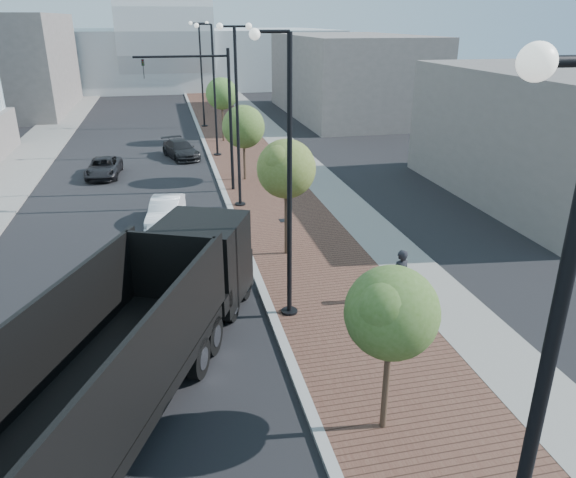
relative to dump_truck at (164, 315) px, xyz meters
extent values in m
cube|color=#4C2D23|center=(7.01, 31.90, -1.52)|extent=(7.00, 140.00, 0.12)
cube|color=slate|center=(9.71, 31.90, -1.51)|extent=(2.40, 140.00, 0.13)
cube|color=gray|center=(3.51, 31.90, -1.51)|extent=(0.30, 140.00, 0.14)
cube|color=slate|center=(-9.49, 31.90, -1.52)|extent=(4.00, 140.00, 0.12)
cube|color=black|center=(1.33, 3.04, 0.27)|extent=(3.61, 3.67, 2.82)
cube|color=black|center=(1.94, 4.42, -0.65)|extent=(2.60, 1.54, 1.41)
cube|color=black|center=(0.73, 1.67, -0.44)|extent=(2.83, 1.88, 0.54)
cube|color=black|center=(-1.48, -3.37, -0.44)|extent=(6.38, 10.17, 0.38)
cube|color=black|center=(-1.48, -3.37, 0.00)|extent=(6.48, 10.22, 0.13)
cube|color=black|center=(-2.72, -2.82, 1.08)|extent=(4.12, 9.18, 2.17)
cube|color=black|center=(-0.24, -3.91, 1.08)|extent=(4.12, 9.18, 2.17)
cube|color=black|center=(0.35, 0.79, 1.08)|extent=(2.53, 1.21, 2.17)
cylinder|color=black|center=(0.05, 2.95, -0.98)|extent=(0.78, 1.22, 1.19)
cylinder|color=silver|center=(0.05, 2.95, -0.98)|extent=(0.60, 0.74, 0.65)
cylinder|color=black|center=(2.13, 2.04, -0.98)|extent=(0.78, 1.22, 1.19)
cylinder|color=silver|center=(2.13, 2.04, -0.98)|extent=(0.60, 0.74, 0.65)
cylinder|color=black|center=(0.69, 4.42, -0.98)|extent=(0.78, 1.22, 1.19)
cylinder|color=silver|center=(0.69, 4.42, -0.98)|extent=(0.60, 0.74, 0.65)
cylinder|color=black|center=(2.78, 3.50, -0.98)|extent=(0.78, 1.22, 1.19)
cylinder|color=silver|center=(2.78, 3.50, -0.98)|extent=(0.60, 0.74, 0.65)
cylinder|color=black|center=(-1.23, 0.02, -0.98)|extent=(0.78, 1.22, 1.19)
cylinder|color=silver|center=(-1.23, 0.02, -0.98)|extent=(0.60, 0.74, 0.65)
cylinder|color=black|center=(0.85, -0.89, -0.98)|extent=(0.78, 1.22, 1.19)
cylinder|color=silver|center=(0.85, -0.89, -0.98)|extent=(0.60, 0.74, 0.65)
cylinder|color=black|center=(-0.75, 1.12, -0.98)|extent=(0.78, 1.22, 1.19)
cylinder|color=silver|center=(-0.75, 1.12, -0.98)|extent=(0.60, 0.74, 0.65)
cylinder|color=black|center=(1.33, 0.21, -0.98)|extent=(0.78, 1.22, 1.19)
cylinder|color=silver|center=(1.33, 0.21, -0.98)|extent=(0.60, 0.74, 0.65)
imported|color=white|center=(0.17, 11.99, -0.91)|extent=(2.09, 4.21, 1.33)
imported|color=black|center=(-3.58, 21.93, -0.98)|extent=(2.24, 4.38, 1.18)
imported|color=black|center=(1.46, 26.00, -0.94)|extent=(2.95, 4.70, 1.27)
imported|color=black|center=(8.11, 1.95, -0.56)|extent=(0.84, 0.65, 2.03)
cylinder|color=black|center=(4.11, -10.10, 3.04)|extent=(0.16, 0.16, 9.00)
sphere|color=silver|center=(3.41, -10.10, 7.54)|extent=(0.32, 0.32, 0.32)
cylinder|color=black|center=(4.11, 1.90, -1.48)|extent=(0.56, 0.56, 0.20)
cylinder|color=black|center=(4.11, 1.90, 3.04)|extent=(0.16, 0.16, 9.00)
cylinder|color=black|center=(3.61, 1.90, 7.54)|extent=(1.00, 0.10, 0.10)
sphere|color=silver|center=(3.11, 1.90, 7.47)|extent=(0.32, 0.32, 0.32)
cylinder|color=black|center=(4.11, 13.90, -1.48)|extent=(0.56, 0.56, 0.20)
cylinder|color=black|center=(4.11, 13.90, 3.04)|extent=(0.16, 0.16, 9.00)
cylinder|color=black|center=(4.11, 13.90, 7.54)|extent=(1.40, 0.10, 0.10)
sphere|color=silver|center=(3.41, 13.90, 7.54)|extent=(0.32, 0.32, 0.32)
sphere|color=silver|center=(4.81, 13.90, 7.54)|extent=(0.32, 0.32, 0.32)
cylinder|color=black|center=(4.11, 25.90, -1.48)|extent=(0.56, 0.56, 0.20)
cylinder|color=black|center=(4.11, 25.90, 3.04)|extent=(0.16, 0.16, 9.00)
cylinder|color=black|center=(3.61, 25.90, 7.54)|extent=(1.00, 0.10, 0.10)
sphere|color=silver|center=(3.11, 25.90, 7.47)|extent=(0.32, 0.32, 0.32)
cylinder|color=black|center=(4.11, 37.90, -1.48)|extent=(0.56, 0.56, 0.20)
cylinder|color=black|center=(4.11, 37.90, 3.04)|extent=(0.16, 0.16, 9.00)
cylinder|color=black|center=(4.11, 37.90, 7.54)|extent=(1.40, 0.10, 0.10)
sphere|color=silver|center=(3.41, 37.90, 7.54)|extent=(0.32, 0.32, 0.32)
sphere|color=silver|center=(4.81, 37.90, 7.54)|extent=(0.32, 0.32, 0.32)
cylinder|color=black|center=(4.11, 16.90, 2.42)|extent=(0.18, 0.18, 8.00)
cylinder|color=black|center=(1.61, 16.90, 6.02)|extent=(5.00, 0.12, 0.12)
imported|color=black|center=(-0.39, 16.90, 5.42)|extent=(0.16, 0.20, 1.00)
cylinder|color=#382619|center=(5.11, -4.10, -0.04)|extent=(0.16, 0.16, 3.08)
sphere|color=#38561D|center=(5.11, -4.10, 1.72)|extent=(2.17, 2.17, 2.17)
sphere|color=#38561D|center=(5.51, -3.80, 1.50)|extent=(1.52, 1.52, 1.52)
sphere|color=#38561D|center=(4.81, -4.40, 2.03)|extent=(1.30, 1.30, 1.30)
cylinder|color=#382619|center=(5.11, 6.90, 0.21)|extent=(0.16, 0.16, 3.57)
sphere|color=#4F6021|center=(5.11, 6.90, 2.25)|extent=(2.41, 2.41, 2.41)
sphere|color=#4F6021|center=(5.51, 7.20, 2.00)|extent=(1.69, 1.69, 1.69)
sphere|color=#4F6021|center=(4.81, 6.60, 2.61)|extent=(1.45, 1.45, 1.45)
cylinder|color=#382619|center=(5.11, 18.90, 0.00)|extent=(0.16, 0.16, 3.16)
sphere|color=#425F20|center=(5.11, 18.90, 1.81)|extent=(2.59, 2.59, 2.59)
sphere|color=#425F20|center=(5.51, 19.20, 1.59)|extent=(1.82, 1.82, 1.82)
sphere|color=#425F20|center=(4.81, 18.60, 2.13)|extent=(1.56, 1.56, 1.56)
cylinder|color=#382619|center=(5.11, 30.90, 0.25)|extent=(0.16, 0.16, 3.65)
sphere|color=#3A6322|center=(5.11, 30.90, 2.33)|extent=(2.52, 2.52, 2.52)
sphere|color=#3A6322|center=(5.51, 31.20, 2.07)|extent=(1.77, 1.77, 1.77)
sphere|color=#3A6322|center=(4.81, 30.60, 2.70)|extent=(1.51, 1.51, 1.51)
cube|color=#B4BBBF|center=(1.51, 76.90, 2.42)|extent=(50.00, 28.00, 8.00)
cube|color=#665E5B|center=(19.51, 41.90, 2.42)|extent=(12.00, 22.00, 8.00)
cube|color=#5F5856|center=(21.51, 11.90, 1.92)|extent=(10.00, 16.00, 7.00)
cube|color=black|center=(5.91, -0.10, -1.45)|extent=(0.50, 0.50, 0.02)
cube|color=black|center=(5.91, 10.90, -1.45)|extent=(0.50, 0.50, 0.02)
camera|label=1|loc=(0.46, -14.15, 7.86)|focal=34.17mm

